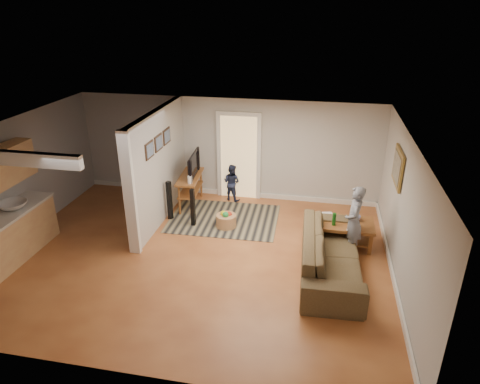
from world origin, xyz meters
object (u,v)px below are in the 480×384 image
(toddler, at_px, (232,199))
(coffee_table, at_px, (342,227))
(sofa, at_px, (329,272))
(toy_basket, at_px, (226,220))
(speaker_left, at_px, (193,208))
(speaker_right, at_px, (170,201))
(child, at_px, (350,253))
(tv_console, at_px, (191,179))

(toddler, bearing_deg, coffee_table, 166.70)
(sofa, height_order, toy_basket, toy_basket)
(coffee_table, distance_m, speaker_left, 3.22)
(speaker_right, bearing_deg, toy_basket, 13.09)
(sofa, xyz_separation_m, speaker_right, (-3.60, 1.46, 0.46))
(coffee_table, bearing_deg, speaker_left, 176.72)
(speaker_right, relative_size, child, 0.65)
(speaker_right, height_order, toy_basket, speaker_right)
(sofa, relative_size, tv_console, 2.10)
(toy_basket, xyz_separation_m, child, (2.66, -0.60, -0.16))
(coffee_table, distance_m, toy_basket, 2.50)
(toy_basket, bearing_deg, sofa, -30.53)
(sofa, xyz_separation_m, toy_basket, (-2.26, 1.33, 0.16))
(child, bearing_deg, tv_console, -109.61)
(tv_console, distance_m, speaker_right, 0.87)
(child, bearing_deg, coffee_table, -149.67)
(sofa, xyz_separation_m, speaker_left, (-2.99, 1.26, 0.44))
(toy_basket, height_order, child, child)
(speaker_right, distance_m, toddler, 1.80)
(coffee_table, relative_size, child, 0.90)
(sofa, distance_m, speaker_left, 3.28)
(tv_console, distance_m, speaker_left, 1.09)
(speaker_left, xyz_separation_m, speaker_right, (-0.61, 0.20, 0.03))
(child, distance_m, toddler, 3.49)
(speaker_left, height_order, speaker_right, speaker_right)
(toddler, bearing_deg, toy_basket, 116.25)
(toy_basket, bearing_deg, speaker_right, 174.57)
(coffee_table, relative_size, tv_console, 1.02)
(speaker_left, bearing_deg, tv_console, 114.20)
(sofa, bearing_deg, tv_console, 53.80)
(tv_console, relative_size, toddler, 1.35)
(coffee_table, relative_size, speaker_right, 1.39)
(toy_basket, bearing_deg, coffee_table, -5.91)
(tv_console, bearing_deg, child, -27.19)
(sofa, bearing_deg, toy_basket, 57.31)
(speaker_left, bearing_deg, toddler, 74.83)
(tv_console, distance_m, child, 4.10)
(toddler, bearing_deg, speaker_left, 88.83)
(speaker_right, distance_m, child, 4.09)
(tv_console, bearing_deg, speaker_left, -75.88)
(sofa, distance_m, child, 0.83)
(speaker_left, relative_size, toddler, 0.94)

